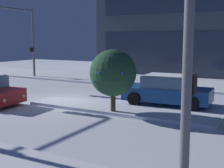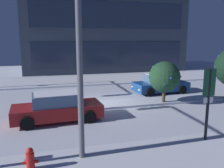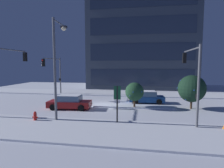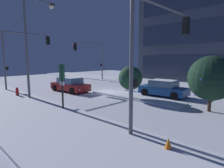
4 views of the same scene
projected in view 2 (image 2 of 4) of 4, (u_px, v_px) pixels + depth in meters
ground at (107, 104)px, 15.67m from camera, size 52.00×52.00×0.00m
curb_strip_far at (86, 81)px, 24.05m from camera, size 52.00×5.20×0.14m
median_strip at (158, 101)px, 16.16m from camera, size 9.00×1.80×0.14m
car_near at (57, 107)px, 12.33m from camera, size 4.73×2.27×1.49m
car_far at (161, 84)px, 18.85m from camera, size 4.47×2.35×1.49m
street_lamp_arched at (73, 2)px, 8.01m from camera, size 0.62×2.87×8.49m
fire_hydrant at (30, 161)px, 7.47m from camera, size 0.48×0.26×0.87m
parking_info_sign at (208, 96)px, 9.47m from camera, size 0.55×0.12×3.07m
decorated_tree_left_of_median at (165, 77)px, 15.30m from camera, size 2.04×2.07×2.82m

